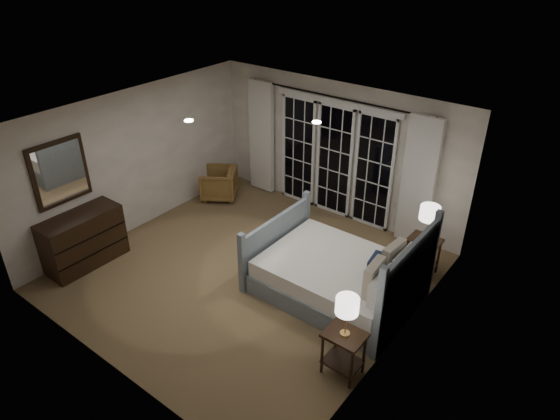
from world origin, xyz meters
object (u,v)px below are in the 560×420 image
Objects in this scene: lamp_right at (430,213)px; dresser at (83,240)px; bed at (339,276)px; lamp_left at (347,306)px; nightstand_left at (344,347)px; nightstand_right at (423,251)px; armchair at (219,183)px.

lamp_right is 5.38m from dresser.
lamp_left is (0.83, -1.25, 0.71)m from bed.
nightstand_left is 4.51m from dresser.
bed is at bearing 123.58° from nightstand_left.
lamp_right is at bearing -90.00° from nightstand_right.
lamp_right is 0.46× the size of dresser.
armchair is (-4.35, 2.40, -0.73)m from lamp_left.
lamp_right reaches higher than nightstand_right.
bed reaches higher than lamp_left.
armchair is (-4.35, 2.40, -0.10)m from nightstand_left.
nightstand_right is 0.67m from lamp_right.
lamp_right is at bearing 59.17° from bed.
armchair is at bearing 151.06° from lamp_left.
armchair reaches higher than nightstand_left.
armchair reaches higher than nightstand_right.
lamp_left is at bearing 27.30° from armchair.
nightstand_right is at bearing 34.74° from dresser.
lamp_left reaches higher than dresser.
lamp_right is (-0.09, 2.50, 0.67)m from nightstand_left.
lamp_right reaches higher than dresser.
lamp_left reaches higher than nightstand_right.
lamp_right is at bearing 34.74° from dresser.
nightstand_left reaches higher than nightstand_right.
nightstand_right is (-0.09, 2.50, -0.00)m from nightstand_left.
lamp_right is 0.84× the size of armchair.
armchair is at bearing 151.06° from nightstand_left.
lamp_right is at bearing 91.96° from nightstand_left.
nightstand_right is at bearing 57.54° from armchair.
nightstand_left is 0.91× the size of armchair.
armchair is 2.95m from dresser.
nightstand_left is at bearing 6.94° from dresser.
nightstand_left is 4.97m from armchair.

